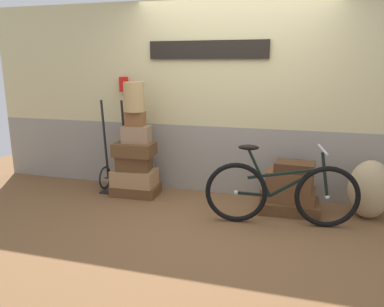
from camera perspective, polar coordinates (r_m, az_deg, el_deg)
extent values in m
cube|color=brown|center=(4.42, 4.05, -9.67)|extent=(9.05, 5.20, 0.06)
cube|color=gray|center=(5.06, 6.16, -0.91)|extent=(7.05, 0.20, 0.91)
cube|color=#CCBC84|center=(4.90, 6.54, 13.48)|extent=(7.05, 0.20, 1.60)
cube|color=black|center=(4.85, 2.41, 15.64)|extent=(1.54, 0.04, 0.23)
cube|color=red|center=(5.24, -10.45, 10.40)|extent=(0.10, 0.08, 0.20)
cube|color=brown|center=(5.08, -8.59, -5.47)|extent=(0.63, 0.44, 0.14)
cube|color=#9E754C|center=(5.01, -8.83, -3.65)|extent=(0.57, 0.38, 0.21)
cube|color=brown|center=(4.96, -8.85, -1.36)|extent=(0.47, 0.34, 0.20)
cube|color=brown|center=(4.88, -8.85, 0.63)|extent=(0.53, 0.37, 0.17)
cube|color=#937051|center=(4.87, -8.54, 2.92)|extent=(0.38, 0.26, 0.22)
cube|color=brown|center=(4.84, -8.71, 5.29)|extent=(0.26, 0.18, 0.19)
cube|color=brown|center=(4.62, 14.67, -7.74)|extent=(0.70, 0.49, 0.14)
cube|color=brown|center=(4.60, 14.55, -5.93)|extent=(0.65, 0.43, 0.15)
cube|color=brown|center=(4.53, 14.79, -3.88)|extent=(0.55, 0.40, 0.21)
cube|color=#4C2D19|center=(4.46, 15.53, -2.01)|extent=(0.47, 0.33, 0.11)
cylinder|color=tan|center=(4.80, -8.91, 8.59)|extent=(0.26, 0.26, 0.37)
torus|color=black|center=(5.36, -13.22, -3.63)|extent=(0.03, 0.32, 0.32)
torus|color=black|center=(5.20, -9.79, -3.99)|extent=(0.03, 0.32, 0.32)
cylinder|color=black|center=(5.28, -11.53, -3.81)|extent=(0.36, 0.02, 0.02)
cylinder|color=black|center=(5.22, -13.25, 2.09)|extent=(0.03, 0.11, 1.09)
cylinder|color=black|center=(5.08, -10.34, 1.93)|extent=(0.03, 0.11, 1.09)
cube|color=black|center=(5.24, -12.01, -5.74)|extent=(0.32, 0.22, 0.02)
ellipsoid|color=tan|center=(4.65, 25.61, -5.00)|extent=(0.47, 0.40, 0.67)
torus|color=black|center=(4.12, 6.78, -5.98)|extent=(0.68, 0.14, 0.68)
sphere|color=#B2B2B7|center=(4.12, 6.78, -5.98)|extent=(0.05, 0.05, 0.05)
torus|color=black|center=(4.21, 20.05, -6.30)|extent=(0.68, 0.14, 0.68)
sphere|color=#B2B2B7|center=(4.21, 20.05, -6.30)|extent=(0.05, 0.05, 0.05)
cube|color=black|center=(4.11, 15.55, -4.35)|extent=(0.53, 0.10, 0.34)
cube|color=black|center=(4.05, 10.30, -2.92)|extent=(0.27, 0.06, 0.52)
cube|color=black|center=(4.12, 9.33, -6.18)|extent=(0.37, 0.08, 0.04)
cube|color=black|center=(4.07, 13.91, -3.01)|extent=(0.76, 0.13, 0.15)
cube|color=black|center=(4.13, 19.74, -3.13)|extent=(0.12, 0.04, 0.49)
ellipsoid|color=black|center=(3.98, 8.69, 0.94)|extent=(0.23, 0.12, 0.06)
cylinder|color=#A5A5AD|center=(4.06, 19.46, 0.57)|extent=(0.09, 0.46, 0.02)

